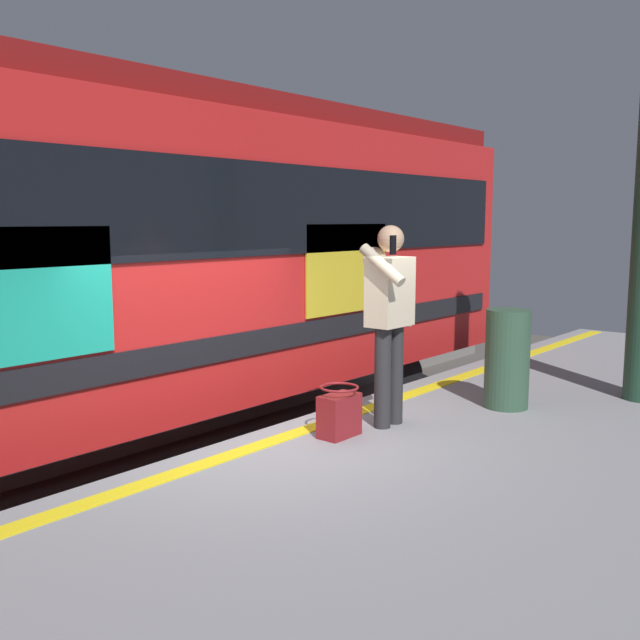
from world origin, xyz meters
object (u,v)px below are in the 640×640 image
(passenger, at_px, (389,309))
(trash_bin, at_px, (507,359))
(train_carriage, at_px, (128,248))
(handbag, at_px, (339,413))

(passenger, relative_size, trash_bin, 1.84)
(train_carriage, bearing_deg, handbag, 88.07)
(handbag, bearing_deg, train_carriage, -91.93)
(train_carriage, xyz_separation_m, trash_bin, (-1.61, 3.52, -0.97))
(handbag, distance_m, trash_bin, 1.83)
(train_carriage, height_order, passenger, train_carriage)
(train_carriage, xyz_separation_m, passenger, (-0.42, 3.01, -0.43))
(passenger, xyz_separation_m, handbag, (0.52, -0.11, -0.80))
(train_carriage, relative_size, trash_bin, 11.84)
(handbag, height_order, trash_bin, trash_bin)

